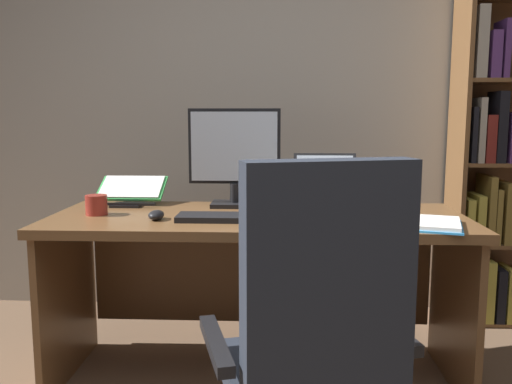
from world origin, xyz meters
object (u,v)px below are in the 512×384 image
at_px(desk, 258,256).
at_px(pen, 317,212).
at_px(office_chair, 314,365).
at_px(computer_mouse, 156,215).
at_px(reading_stand_with_book, 131,191).
at_px(monitor, 234,158).
at_px(open_binder, 395,221).
at_px(laptop, 327,196).
at_px(notepad, 312,214).
at_px(keyboard, 227,217).
at_px(coffee_mug, 96,205).

height_order(desk, pen, pen).
distance_m(desk, office_chair, 0.91).
height_order(computer_mouse, reading_stand_with_book, reading_stand_with_book).
height_order(monitor, open_binder, monitor).
bearing_deg(laptop, computer_mouse, -154.03).
bearing_deg(pen, laptop, 74.81).
relative_size(office_chair, pen, 7.70).
relative_size(reading_stand_with_book, notepad, 1.55).
bearing_deg(keyboard, laptop, 39.32).
bearing_deg(monitor, open_binder, -30.46).
bearing_deg(keyboard, reading_stand_with_book, 142.25).
xyz_separation_m(desk, monitor, (-0.12, 0.15, 0.44)).
height_order(desk, notepad, notepad).
distance_m(computer_mouse, notepad, 0.68).
bearing_deg(pen, open_binder, -32.80).
xyz_separation_m(keyboard, coffee_mug, (-0.59, 0.10, 0.03)).
height_order(computer_mouse, pen, computer_mouse).
relative_size(monitor, open_binder, 0.82).
bearing_deg(open_binder, laptop, 136.08).
relative_size(laptop, computer_mouse, 3.20).
distance_m(office_chair, laptop, 1.10).
bearing_deg(notepad, coffee_mug, -177.43).
height_order(desk, keyboard, keyboard).
bearing_deg(reading_stand_with_book, notepad, -16.34).
relative_size(notepad, coffee_mug, 2.22).
xyz_separation_m(keyboard, computer_mouse, (-0.30, 0.00, 0.01)).
distance_m(computer_mouse, open_binder, 0.98).
height_order(monitor, notepad, monitor).
distance_m(monitor, keyboard, 0.41).
height_order(notepad, pen, pen).
relative_size(keyboard, notepad, 2.00).
distance_m(open_binder, coffee_mug, 1.28).
relative_size(office_chair, computer_mouse, 10.37).
distance_m(office_chair, reading_stand_with_book, 1.41).
bearing_deg(pen, office_chair, -94.07).
xyz_separation_m(office_chair, notepad, (0.04, 0.82, 0.31)).
distance_m(laptop, computer_mouse, 0.82).
bearing_deg(monitor, computer_mouse, -130.58).
height_order(monitor, reading_stand_with_book, monitor).
distance_m(desk, monitor, 0.48).
bearing_deg(laptop, keyboard, -140.68).
distance_m(office_chair, notepad, 0.88).
distance_m(open_binder, notepad, 0.37).
xyz_separation_m(keyboard, open_binder, (0.68, -0.05, -0.00)).
relative_size(monitor, coffee_mug, 4.91).
xyz_separation_m(desk, reading_stand_with_book, (-0.64, 0.20, 0.27)).
bearing_deg(computer_mouse, office_chair, -47.40).
height_order(office_chair, open_binder, office_chair).
bearing_deg(coffee_mug, pen, 2.51).
bearing_deg(desk, reading_stand_with_book, 162.79).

